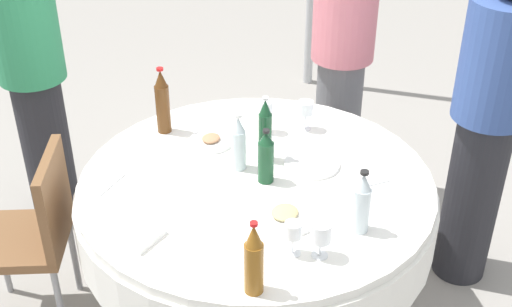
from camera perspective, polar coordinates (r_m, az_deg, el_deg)
The scene contains 23 objects.
ground_plane at distance 3.33m, azimuth -0.00°, elevation -12.79°, with size 10.00×10.00×0.00m, color gray.
dining_table at distance 2.94m, azimuth -0.00°, elevation -4.50°, with size 1.54×1.54×0.74m.
bottle_amber_east at distance 2.24m, azimuth -0.18°, elevation -9.00°, with size 0.07×0.07×0.29m.
bottle_brown_inner at distance 3.16m, azimuth -7.93°, elevation 4.32°, with size 0.07×0.07×0.33m.
bottle_dark_green_right at distance 2.78m, azimuth 0.84°, elevation -0.35°, with size 0.07×0.07×0.25m.
bottle_clear_north at distance 2.53m, azimuth 8.93°, elevation -4.18°, with size 0.07×0.07×0.27m.
bottle_clear_far at distance 2.87m, azimuth -1.50°, elevation 0.85°, with size 0.06×0.06×0.26m.
bottle_dark_green_west at distance 2.91m, azimuth 0.78°, elevation 1.91°, with size 0.06×0.06×0.31m.
wine_glass_north at distance 2.41m, azimuth 5.52°, elevation -6.80°, with size 0.08×0.08×0.14m.
wine_glass_far at distance 2.41m, azimuth 3.17°, elevation -6.66°, with size 0.06×0.06×0.14m.
wine_glass_west at distance 3.14m, azimuth 0.83°, elevation 3.74°, with size 0.07×0.07×0.16m.
wine_glass_left at distance 3.18m, azimuth 4.22°, elevation 3.76°, with size 0.07×0.07×0.15m.
plate_near at distance 2.63m, azimuth 2.46°, elevation -5.24°, with size 0.26×0.26×0.04m.
plate_south at distance 2.95m, azimuth 4.76°, elevation -0.89°, with size 0.24×0.24×0.02m.
plate_rear at distance 3.11m, azimuth -3.82°, elevation 1.08°, with size 0.21×0.21×0.04m.
knife_inner at distance 2.86m, azimuth 9.70°, elevation -2.61°, with size 0.18×0.02×0.01m, color silver.
fork_right at distance 2.88m, azimuth -12.14°, elevation -2.59°, with size 0.18×0.02×0.01m, color silver.
knife_north at distance 2.86m, azimuth -7.47°, elevation -2.36°, with size 0.18×0.02×0.01m, color silver.
folded_napkin at distance 2.57m, azimuth -9.97°, elevation -6.80°, with size 0.16×0.16×0.02m, color white.
person_east at distance 3.65m, azimuth -18.36°, elevation 6.22°, with size 0.34×0.34×1.64m.
person_inner at distance 3.20m, azimuth 19.00°, elevation 2.39°, with size 0.34×0.34×1.64m.
person_right at distance 3.72m, azimuth 7.31°, elevation 8.22°, with size 0.34×0.34×1.65m.
chair_west at distance 3.10m, azimuth -18.13°, elevation -5.97°, with size 0.51×0.51×0.87m.
Camera 1 is at (-2.26, -0.71, 2.33)m, focal length 47.22 mm.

